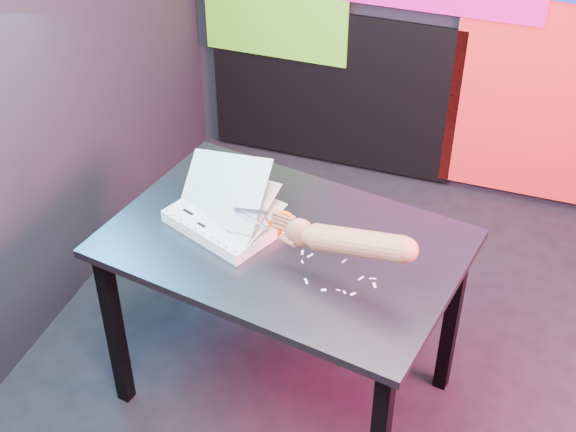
% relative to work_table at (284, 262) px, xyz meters
% --- Properties ---
extents(room, '(3.01, 3.01, 2.71)m').
position_rel_work_table_xyz_m(room, '(0.44, 0.11, 0.69)').
color(room, black).
rests_on(room, ground).
extents(backdrop, '(2.88, 0.05, 2.08)m').
position_rel_work_table_xyz_m(backdrop, '(0.50, 1.58, 0.30)').
color(backdrop, red).
rests_on(backdrop, ground).
extents(work_table, '(1.27, 0.95, 0.75)m').
position_rel_work_table_xyz_m(work_table, '(0.00, 0.00, 0.00)').
color(work_table, black).
rests_on(work_table, ground).
extents(printout_stack, '(0.43, 0.38, 0.28)m').
position_rel_work_table_xyz_m(printout_stack, '(-0.22, 0.01, 0.12)').
color(printout_stack, silver).
rests_on(printout_stack, work_table).
extents(scissors, '(0.22, 0.05, 0.13)m').
position_rel_work_table_xyz_m(scissors, '(0.02, -0.08, 0.22)').
color(scissors, silver).
rests_on(scissors, printout_stack).
extents(hand_forearm, '(0.47, 0.14, 0.16)m').
position_rel_work_table_xyz_m(hand_forearm, '(0.25, -0.12, 0.25)').
color(hand_forearm, '#A16B50').
rests_on(hand_forearm, work_table).
extents(paper_clippings, '(0.28, 0.17, 0.00)m').
position_rel_work_table_xyz_m(paper_clippings, '(0.21, -0.12, 0.10)').
color(paper_clippings, white).
rests_on(paper_clippings, work_table).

